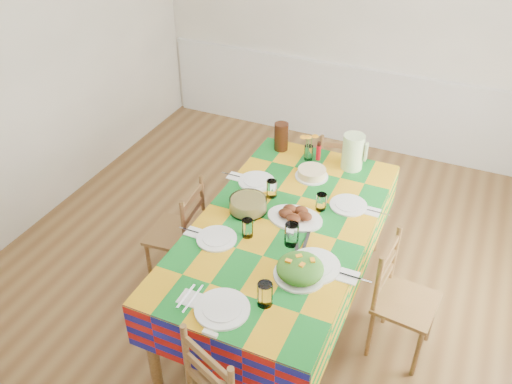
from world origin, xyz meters
TOP-DOWN VIEW (x-y plane):
  - room at (0.00, 0.00)m, footprint 4.58×5.08m
  - wainscot at (0.00, 2.48)m, footprint 4.41×0.06m
  - dining_table at (0.23, -0.23)m, footprint 1.15×2.14m
  - setting_near_head at (0.27, -1.04)m, footprint 0.52×0.35m
  - setting_left_near at (-0.06, -0.51)m, footprint 0.49×0.29m
  - setting_left_far at (-0.09, 0.12)m, footprint 0.51×0.30m
  - setting_right_near at (0.49, -0.49)m, footprint 0.62×0.36m
  - setting_right_far at (0.53, 0.11)m, footprint 0.50×0.29m
  - meat_platter at (0.28, -0.14)m, footprint 0.39×0.28m
  - salad_platter at (0.51, -0.65)m, footprint 0.32×0.32m
  - pasta_bowl at (-0.06, -0.18)m, footprint 0.27×0.27m
  - cake at (0.21, 0.41)m, footprint 0.26×0.26m
  - serving_utensils at (0.40, -0.34)m, footprint 0.16×0.37m
  - flower_vase at (0.10, 0.64)m, footprint 0.15×0.12m
  - hot_sauce at (0.18, 0.67)m, footprint 0.04×0.04m
  - green_pitcher at (0.46, 0.66)m, footprint 0.17×0.17m
  - tea_pitcher at (-0.16, 0.70)m, footprint 0.12×0.12m
  - name_card at (0.23, -1.28)m, footprint 0.09×0.03m
  - chair_far at (0.24, 1.13)m, footprint 0.48×0.46m
  - chair_left at (-0.63, -0.22)m, footprint 0.42×0.44m
  - chair_right at (1.09, -0.22)m, footprint 0.43×0.44m

SIDE VIEW (x-z plane):
  - chair_far at x=0.24m, z-range -0.01..0.88m
  - chair_right at x=1.09m, z-range -0.01..0.91m
  - chair_left at x=-0.63m, z-range -0.01..0.91m
  - wainscot at x=0.00m, z-range 0.03..0.95m
  - dining_table at x=0.23m, z-range 0.32..1.15m
  - serving_utensils at x=0.40m, z-range 0.83..0.84m
  - name_card at x=0.23m, z-range 0.83..0.85m
  - setting_right_far at x=0.53m, z-range 0.80..0.92m
  - setting_left_near at x=-0.06m, z-range 0.80..0.92m
  - setting_left_far at x=-0.09m, z-range 0.79..0.93m
  - meat_platter at x=0.28m, z-range 0.82..0.90m
  - cake at x=0.21m, z-range 0.83..0.90m
  - setting_near_head at x=0.27m, z-range 0.79..0.94m
  - setting_right_near at x=0.49m, z-range 0.79..0.95m
  - pasta_bowl at x=-0.06m, z-range 0.83..0.93m
  - salad_platter at x=0.51m, z-range 0.82..0.95m
  - hot_sauce at x=0.18m, z-range 0.83..0.99m
  - flower_vase at x=0.10m, z-range 0.81..1.04m
  - tea_pitcher at x=-0.16m, z-range 0.83..1.07m
  - green_pitcher at x=0.46m, z-range 0.83..1.12m
  - room at x=0.00m, z-range -0.04..2.74m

